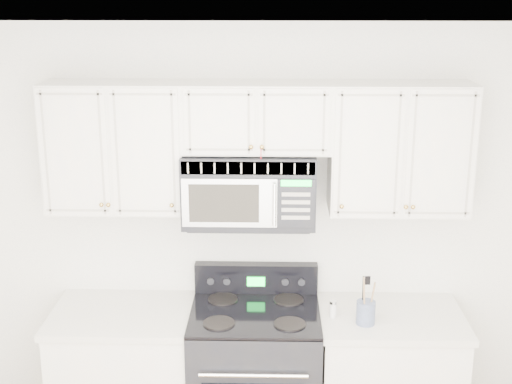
{
  "coord_description": "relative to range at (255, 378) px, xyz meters",
  "views": [
    {
      "loc": [
        0.09,
        -2.43,
        2.81
      ],
      "look_at": [
        0.0,
        1.3,
        1.71
      ],
      "focal_mm": 50.0,
      "sensor_mm": 36.0,
      "label": 1
    }
  ],
  "objects": [
    {
      "name": "base_cabinet_left",
      "position": [
        -0.79,
        0.01,
        -0.06
      ],
      "size": [
        0.86,
        0.65,
        0.92
      ],
      "color": "silver",
      "rests_on": "ground"
    },
    {
      "name": "range",
      "position": [
        0.0,
        0.0,
        0.0
      ],
      "size": [
        0.77,
        0.7,
        1.12
      ],
      "color": "black",
      "rests_on": "ground"
    },
    {
      "name": "upper_cabinets",
      "position": [
        0.01,
        0.16,
        1.45
      ],
      "size": [
        2.44,
        0.37,
        0.75
      ],
      "color": "silver",
      "rests_on": "ground"
    },
    {
      "name": "microwave",
      "position": [
        -0.04,
        0.13,
        1.18
      ],
      "size": [
        0.76,
        0.43,
        0.42
      ],
      "color": "black",
      "rests_on": "ground"
    },
    {
      "name": "utensil_crock",
      "position": [
        0.64,
        -0.11,
        0.51
      ],
      "size": [
        0.11,
        0.11,
        0.3
      ],
      "color": "slate",
      "rests_on": "base_cabinet_right"
    },
    {
      "name": "shaker_salt",
      "position": [
        0.46,
        -0.04,
        0.49
      ],
      "size": [
        0.04,
        0.04,
        0.1
      ],
      "color": "silver",
      "rests_on": "base_cabinet_right"
    },
    {
      "name": "shaker_pepper",
      "position": [
        0.63,
        -0.13,
        0.49
      ],
      "size": [
        0.04,
        0.04,
        0.11
      ],
      "color": "silver",
      "rests_on": "base_cabinet_right"
    }
  ]
}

